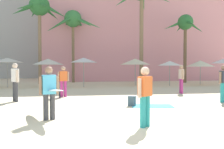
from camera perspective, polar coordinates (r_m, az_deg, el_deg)
The scene contains 20 objects.
ground at distance 6.69m, azimuth -0.15°, elevation -12.50°, with size 120.00×120.00×0.00m, color beige.
hotel_pink at distance 34.01m, azimuth 5.39°, elevation 11.84°, with size 23.48×11.75×15.09m, color pink.
hotel_tower_gray at distance 42.70m, azimuth -23.46°, elevation 14.62°, with size 17.06×9.68×22.37m, color #A8A8A3.
palm_tree_left at distance 26.36m, azimuth 16.80°, elevation 10.74°, with size 4.58×4.70×6.97m.
palm_tree_center at distance 24.68m, azimuth -16.68°, elevation 14.41°, with size 5.07×5.04×8.37m.
palm_tree_far_right at distance 26.10m, azimuth -9.10°, elevation 12.01°, with size 5.83×5.17×7.51m.
cafe_umbrella_2 at distance 21.01m, azimuth -23.36°, elevation 3.10°, with size 2.47×2.47×2.35m.
cafe_umbrella_3 at distance 21.25m, azimuth 5.48°, elevation 3.03°, with size 2.60×2.60×2.36m.
cafe_umbrella_4 at distance 21.09m, azimuth 13.40°, elevation 2.58°, with size 2.01×2.01×2.14m.
cafe_umbrella_5 at distance 19.61m, azimuth -6.66°, elevation 3.38°, with size 2.18×2.18×2.38m.
cafe_umbrella_6 at distance 20.50m, azimuth -14.75°, elevation 2.94°, with size 2.47×2.47×2.30m.
cafe_umbrella_8 at distance 23.09m, azimuth 20.03°, elevation 2.43°, with size 2.48×2.48×2.20m.
beach_towel at distance 10.42m, azimuth 9.41°, elevation -7.27°, with size 1.70×0.94×0.01m, color #4CC6D6.
backpack at distance 10.29m, azimuth 4.71°, elevation -6.27°, with size 0.35×0.34×0.42m.
person_far_right at distance 7.92m, azimuth -14.47°, elevation -3.66°, with size 1.25×2.60×1.66m.
person_far_left at distance 13.55m, azimuth -11.34°, elevation -1.32°, with size 0.61×0.28×1.67m.
person_mid_center at distance 12.33m, azimuth -21.77°, elevation -1.31°, with size 0.43×0.55×1.82m.
person_mid_right at distance 6.73m, azimuth 7.75°, elevation -4.57°, with size 0.53×0.46×1.66m.
person_near_left at distance 15.52m, azimuth 15.95°, elevation -0.75°, with size 0.26×0.61×1.76m.
person_near_right at distance 12.39m, azimuth 24.73°, elevation -1.58°, with size 0.60×0.35×1.73m.
Camera 1 is at (-0.95, -6.41, 1.66)m, focal length 38.96 mm.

